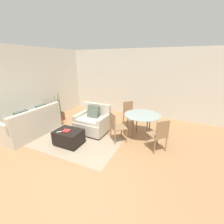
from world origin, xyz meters
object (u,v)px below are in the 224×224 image
(ottoman, at_px, (69,137))
(book_stack, at_px, (66,131))
(tv_remote_primary, at_px, (60,132))
(dining_table, at_px, (142,117))
(dining_chair_near_left, at_px, (116,125))
(potted_plant, at_px, (59,114))
(couch, at_px, (32,125))
(dining_chair_far_left, at_px, (129,112))
(dining_chair_near_right, at_px, (159,133))
(armchair, at_px, (93,122))

(ottoman, distance_m, book_stack, 0.22)
(tv_remote_primary, distance_m, dining_table, 2.45)
(dining_chair_near_left, bearing_deg, book_stack, -146.58)
(ottoman, distance_m, potted_plant, 2.06)
(couch, distance_m, dining_chair_near_left, 2.74)
(potted_plant, xyz_separation_m, dining_chair_far_left, (2.73, 0.62, 0.28))
(ottoman, relative_size, dining_chair_near_right, 0.84)
(book_stack, bearing_deg, dining_chair_far_left, 59.70)
(dining_chair_near_right, height_order, dining_chair_far_left, same)
(couch, bearing_deg, potted_plant, 94.03)
(dining_table, distance_m, dining_chair_near_right, 0.88)
(armchair, height_order, potted_plant, potted_plant)
(tv_remote_primary, relative_size, dining_chair_near_right, 0.17)
(potted_plant, bearing_deg, couch, -85.97)
(ottoman, distance_m, dining_table, 2.25)
(dining_table, bearing_deg, armchair, -166.30)
(armchair, height_order, book_stack, armchair)
(dining_table, xyz_separation_m, dining_chair_near_right, (0.61, -0.61, -0.13))
(ottoman, height_order, tv_remote_primary, tv_remote_primary)
(dining_chair_near_left, height_order, dining_chair_far_left, same)
(couch, relative_size, potted_plant, 1.44)
(couch, relative_size, book_stack, 8.36)
(dining_table, relative_size, dining_chair_near_left, 1.22)
(couch, xyz_separation_m, armchair, (1.70, 0.96, 0.05))
(couch, bearing_deg, book_stack, -2.03)
(couch, distance_m, dining_chair_near_right, 3.94)
(book_stack, relative_size, dining_chair_near_right, 0.24)
(tv_remote_primary, relative_size, dining_chair_near_left, 0.17)
(armchair, relative_size, ottoman, 1.35)
(ottoman, relative_size, dining_chair_near_left, 0.84)
(armchair, xyz_separation_m, dining_chair_near_right, (2.16, -0.24, 0.16))
(armchair, bearing_deg, couch, -150.69)
(armchair, height_order, dining_chair_near_right, armchair)
(armchair, distance_m, dining_chair_near_right, 2.18)
(couch, height_order, dining_table, couch)
(book_stack, xyz_separation_m, dining_chair_near_right, (2.40, 0.77, 0.07))
(ottoman, distance_m, dining_chair_far_left, 2.28)
(armchair, xyz_separation_m, ottoman, (-0.22, -0.96, -0.13))
(couch, relative_size, dining_chair_far_left, 2.00)
(armchair, relative_size, book_stack, 4.70)
(armchair, bearing_deg, dining_chair_far_left, 46.75)
(ottoman, bearing_deg, dining_table, 37.10)
(dining_chair_far_left, bearing_deg, dining_chair_near_left, -90.00)
(armchair, bearing_deg, dining_chair_near_left, -14.27)
(book_stack, relative_size, tv_remote_primary, 1.42)
(book_stack, xyz_separation_m, potted_plant, (-1.56, 1.38, -0.21))
(dining_table, height_order, dining_chair_far_left, dining_chair_far_left)
(dining_chair_near_left, bearing_deg, dining_chair_far_left, 90.00)
(armchair, relative_size, dining_chair_near_right, 1.13)
(tv_remote_primary, height_order, dining_table, dining_table)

